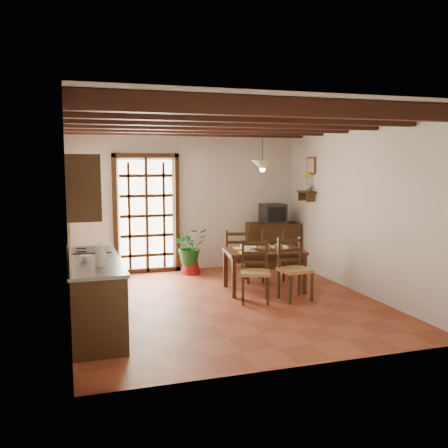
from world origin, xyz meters
name	(u,v)px	position (x,y,z in m)	size (l,w,h in m)	color
ground_plane	(226,302)	(0.00, 0.00, 0.00)	(5.00, 5.00, 0.00)	brown
room_shell	(226,183)	(0.00, 0.00, 1.82)	(4.52, 5.02, 2.81)	silver
ceiling_beams	(226,122)	(0.00, 0.00, 2.69)	(4.50, 4.34, 0.20)	black
french_door	(146,212)	(-0.80, 2.45, 1.18)	(1.26, 0.11, 2.32)	white
kitchen_counter	(94,292)	(-1.96, -0.60, 0.47)	(0.64, 2.25, 1.38)	#311E0F
upper_cabinet	(82,187)	(-2.08, -1.30, 1.85)	(0.35, 0.80, 0.70)	#311E0F
range_hood	(81,191)	(-2.05, -0.05, 1.73)	(0.38, 0.60, 0.54)	white
counter_items	(93,253)	(-1.95, -0.51, 0.96)	(0.50, 1.43, 0.25)	black
dining_table	(264,255)	(0.82, 0.50, 0.60)	(1.35, 0.96, 0.69)	#3B1D13
chair_near_left	(255,283)	(0.43, -0.10, 0.29)	(0.54, 0.52, 0.93)	#A88147
chair_near_right	(294,281)	(1.06, -0.17, 0.30)	(0.48, 0.46, 0.96)	#A88147
chair_far_left	(237,266)	(0.58, 1.18, 0.30)	(0.52, 0.51, 0.95)	#A88147
chair_far_right	(271,264)	(1.21, 1.10, 0.30)	(0.50, 0.48, 0.95)	#A88147
table_setting	(264,251)	(0.82, 0.50, 0.65)	(0.92, 0.61, 0.09)	yellow
table_bowl	(250,248)	(0.60, 0.57, 0.71)	(0.22, 0.22, 0.05)	white
sideboard	(272,245)	(1.71, 2.23, 0.45)	(1.05, 0.47, 0.89)	#311E0F
crt_tv	(273,214)	(1.71, 2.22, 1.08)	(0.46, 0.43, 0.39)	black
fuse_box	(259,180)	(1.50, 2.48, 1.75)	(0.25, 0.03, 0.32)	white
plant_pot	(191,268)	(-0.03, 2.09, 0.11)	(0.38, 0.38, 0.24)	maroon
potted_plant	(190,244)	(-0.03, 2.09, 0.57)	(1.62, 1.39, 1.80)	#144C19
wall_shelf	(307,194)	(2.14, 1.60, 1.51)	(0.20, 0.42, 0.20)	#311E0F
shelf_vase	(307,187)	(2.14, 1.60, 1.65)	(0.15, 0.15, 0.15)	#B2BFB2
shelf_flowers	(307,176)	(2.14, 1.60, 1.86)	(0.14, 0.14, 0.36)	yellow
framed_picture	(311,165)	(2.22, 1.60, 2.05)	(0.03, 0.32, 0.32)	brown
pendant_lamp	(262,164)	(0.82, 0.60, 2.08)	(0.36, 0.36, 0.84)	black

